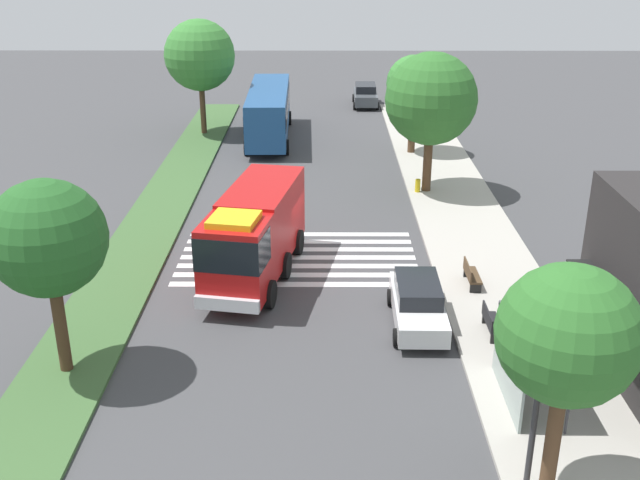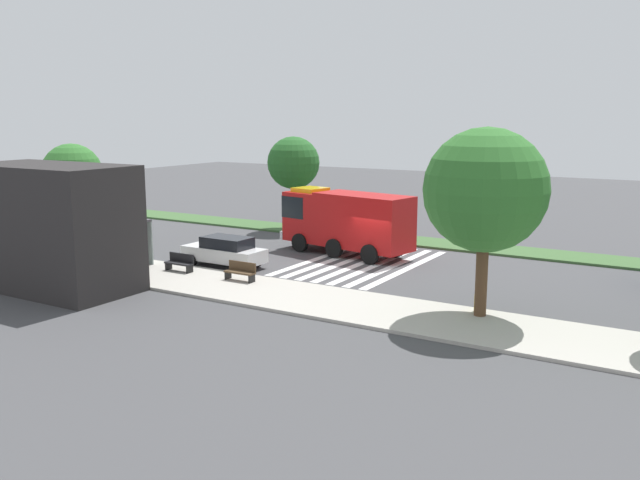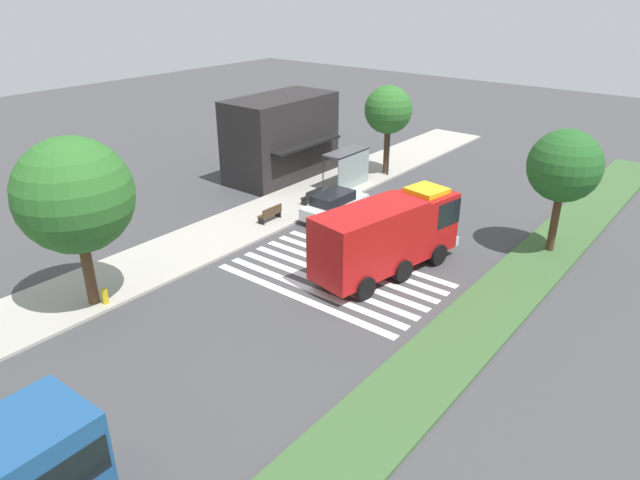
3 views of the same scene
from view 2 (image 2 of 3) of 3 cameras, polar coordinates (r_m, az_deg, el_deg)
The scene contains 15 objects.
ground_plane at distance 37.19m, azimuth 4.21°, elevation -2.03°, with size 120.00×120.00×0.00m, color #424244.
sidewalk at distance 30.43m, azimuth -2.66°, elevation -4.71°, with size 60.00×4.54×0.14m, color #ADA89E.
median_strip at distance 43.64m, azimuth 8.53°, elevation -0.16°, with size 60.00×3.00×0.14m, color #3D6033.
crosswalk at distance 37.40m, azimuth 3.56°, elevation -1.95°, with size 5.85×10.35×0.01m.
fire_truck at distance 39.50m, azimuth 1.94°, elevation 1.78°, with size 8.60×3.86×3.72m.
parked_car_mid at distance 36.69m, azimuth -8.00°, elevation -0.93°, with size 4.66×2.03×1.64m.
bus_stop_shelter at distance 38.09m, azimuth -16.17°, elevation 0.77°, with size 3.50×1.40×2.46m.
bench_near_shelter at distance 35.51m, azimuth -11.69°, elevation -1.85°, with size 1.60×0.50×0.90m.
bench_west_of_shelter at distance 33.03m, azimuth -6.69°, elevation -2.62°, with size 1.60×0.50×0.90m.
street_lamp at distance 41.13m, azimuth -19.28°, elevation 3.96°, with size 0.36×0.36×6.19m.
storefront_building at distance 33.78m, azimuth -21.65°, elevation 0.99°, with size 8.18×4.89×5.81m.
sidewalk_tree_west at distance 27.04m, azimuth 13.72°, elevation 4.06°, with size 4.85×4.85×7.46m.
sidewalk_tree_center at distance 41.06m, azimuth -20.09°, elevation 5.22°, with size 3.38×3.38×6.32m.
median_tree_west at distance 47.59m, azimuth -2.25°, elevation 6.46°, with size 3.65×3.65×6.43m.
fire_hydrant at distance 28.46m, azimuth 13.09°, elevation -5.17°, with size 0.28×0.28×0.70m, color gold.
Camera 2 is at (-16.35, 32.42, 8.03)m, focal length 38.11 mm.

